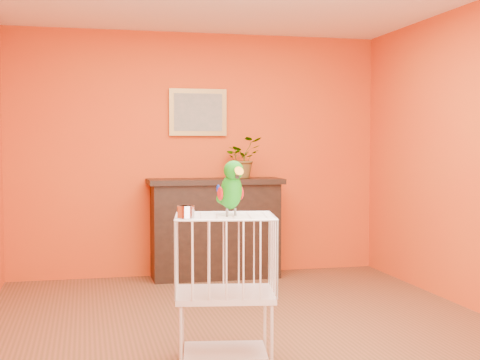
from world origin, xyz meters
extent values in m
plane|color=brown|center=(0.00, 0.00, 0.00)|extent=(4.50, 4.50, 0.00)
plane|color=#D34C13|center=(0.00, 2.25, 1.30)|extent=(4.00, 0.00, 4.00)
plane|color=#D34C13|center=(0.00, -2.25, 1.30)|extent=(4.00, 0.00, 4.00)
cube|color=black|center=(0.14, 2.01, 0.50)|extent=(1.32, 0.44, 0.99)
cube|color=black|center=(0.14, 2.01, 1.02)|extent=(1.41, 0.51, 0.06)
cube|color=black|center=(0.14, 1.81, 0.50)|extent=(0.93, 0.02, 0.50)
cube|color=maroon|center=(-0.13, 1.95, 0.39)|extent=(0.06, 0.20, 0.31)
cube|color=#3E572B|center=(-0.04, 1.95, 0.39)|extent=(0.06, 0.20, 0.31)
cube|color=maroon|center=(0.06, 1.95, 0.39)|extent=(0.06, 0.20, 0.31)
cube|color=#3E572B|center=(0.17, 1.95, 0.39)|extent=(0.06, 0.20, 0.31)
cube|color=maroon|center=(0.28, 1.95, 0.39)|extent=(0.06, 0.20, 0.31)
imported|color=#26722D|center=(0.43, 2.04, 1.22)|extent=(0.50, 0.53, 0.34)
cube|color=#A37E3A|center=(0.00, 2.22, 1.75)|extent=(0.62, 0.03, 0.50)
cube|color=gray|center=(0.00, 2.21, 1.75)|extent=(0.52, 0.01, 0.40)
cube|color=silver|center=(-0.33, -0.74, 0.08)|extent=(0.58, 0.49, 0.02)
cube|color=silver|center=(-0.33, -0.74, 0.45)|extent=(0.69, 0.57, 0.04)
cube|color=silver|center=(-0.33, -0.74, 0.95)|extent=(0.69, 0.57, 0.01)
cylinder|color=silver|center=(-0.64, -0.90, 0.21)|extent=(0.02, 0.02, 0.43)
cylinder|color=silver|center=(-0.09, -1.00, 0.21)|extent=(0.02, 0.02, 0.43)
cylinder|color=silver|center=(-0.56, -0.48, 0.21)|extent=(0.02, 0.02, 0.43)
cylinder|color=silver|center=(-0.02, -0.57, 0.21)|extent=(0.02, 0.02, 0.43)
cylinder|color=silver|center=(-0.60, -0.88, 1.00)|extent=(0.10, 0.10, 0.07)
cylinder|color=#59544C|center=(-0.32, -0.79, 0.98)|extent=(0.02, 0.02, 0.05)
cylinder|color=#59544C|center=(-0.27, -0.78, 0.98)|extent=(0.02, 0.02, 0.05)
ellipsoid|color=#0C7F0B|center=(-0.29, -0.78, 1.11)|extent=(0.17, 0.22, 0.25)
ellipsoid|color=#0C7F0B|center=(-0.29, -0.82, 1.24)|extent=(0.14, 0.15, 0.12)
cone|color=orange|center=(-0.28, -0.88, 1.23)|extent=(0.07, 0.09, 0.08)
cone|color=black|center=(-0.28, -0.86, 1.21)|extent=(0.04, 0.04, 0.03)
sphere|color=black|center=(-0.32, -0.85, 1.26)|extent=(0.02, 0.02, 0.02)
sphere|color=black|center=(-0.24, -0.83, 1.26)|extent=(0.02, 0.02, 0.02)
ellipsoid|color=#A50C0C|center=(-0.36, -0.78, 1.10)|extent=(0.04, 0.08, 0.09)
ellipsoid|color=navy|center=(-0.23, -0.76, 1.10)|extent=(0.04, 0.08, 0.09)
cone|color=#0C7F0B|center=(-0.31, -0.70, 1.02)|extent=(0.11, 0.19, 0.14)
camera|label=1|loc=(-1.19, -4.87, 1.40)|focal=50.00mm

